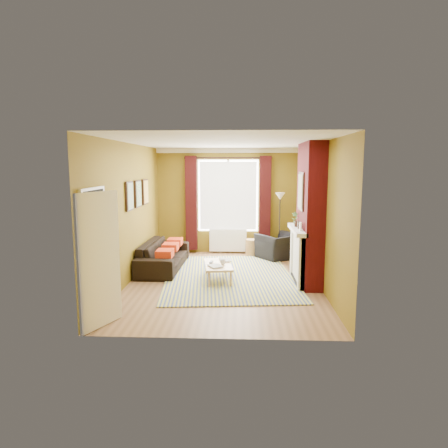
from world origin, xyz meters
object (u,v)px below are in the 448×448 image
Objects in this scene: floor_lamp at (280,207)px; armchair at (279,246)px; sofa at (163,255)px; wicker_stool at (252,247)px; coffee_table at (218,266)px.

armchair is at bearing -97.45° from floor_lamp.
sofa is 5.03× the size of wicker_stool.
wicker_stool is 0.26× the size of floor_lamp.
sofa is 3.19m from floor_lamp.
coffee_table is 2.48m from wicker_stool.
floor_lamp is at bearing -64.26° from sofa.
floor_lamp reaches higher than sofa.
armchair is 0.76m from wicker_stool.
coffee_table is 0.67× the size of floor_lamp.
floor_lamp is at bearing -133.81° from armchair.
sofa is at bearing 137.45° from coffee_table.
coffee_table is at bearing 18.39° from armchair.
wicker_stool is at bearing 63.80° from coffee_table.
armchair is 1.01m from floor_lamp.
wicker_stool is (2.07, 1.47, -0.10)m from sofa.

